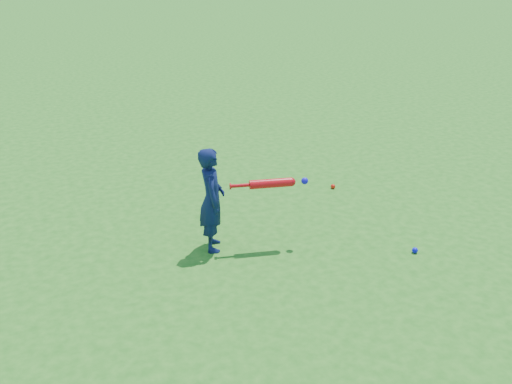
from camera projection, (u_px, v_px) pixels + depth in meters
The scene contains 5 objects.
ground at pixel (186, 232), 6.91m from camera, with size 80.00×80.00×0.00m, color #226B19.
child at pixel (212, 200), 6.32m from camera, with size 0.44×0.29×1.20m, color #0E1643.
ground_ball_red at pixel (333, 186), 8.16m from camera, with size 0.07×0.07×0.07m, color red.
ground_ball_blue at pixel (415, 250), 6.42m from camera, with size 0.07×0.07×0.07m, color #0D0DE4.
bat_swing at pixel (274, 183), 6.33m from camera, with size 0.88×0.23×0.10m.
Camera 1 is at (-1.43, -6.05, 3.16)m, focal length 40.00 mm.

